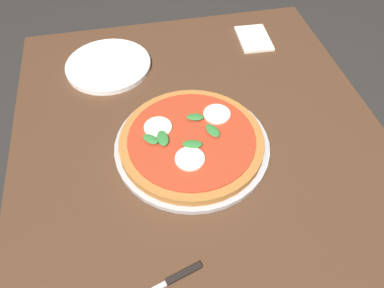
{
  "coord_description": "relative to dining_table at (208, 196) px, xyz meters",
  "views": [
    {
      "loc": [
        0.46,
        -0.13,
        1.38
      ],
      "look_at": [
        -0.07,
        -0.03,
        0.74
      ],
      "focal_mm": 34.64,
      "sensor_mm": 36.0,
      "label": 1
    }
  ],
  "objects": [
    {
      "name": "napkin",
      "position": [
        -0.44,
        0.24,
        0.12
      ],
      "size": [
        0.13,
        0.1,
        0.01
      ],
      "primitive_type": "cube",
      "rotation": [
        0.0,
        0.0,
        -0.05
      ],
      "color": "white",
      "rests_on": "dining_table"
    },
    {
      "name": "dining_table",
      "position": [
        0.0,
        0.0,
        0.0
      ],
      "size": [
        1.17,
        0.86,
        0.73
      ],
      "color": "#4C301E",
      "rests_on": "ground_plane"
    },
    {
      "name": "serving_tray",
      "position": [
        -0.07,
        -0.03,
        0.12
      ],
      "size": [
        0.35,
        0.35,
        0.01
      ],
      "primitive_type": "cylinder",
      "color": "#B2B2B7",
      "rests_on": "dining_table"
    },
    {
      "name": "knife",
      "position": [
        0.22,
        -0.13,
        0.11
      ],
      "size": [
        0.06,
        0.17,
        0.01
      ],
      "color": "black",
      "rests_on": "dining_table"
    },
    {
      "name": "pizza",
      "position": [
        -0.06,
        -0.03,
        0.14
      ],
      "size": [
        0.32,
        0.32,
        0.03
      ],
      "color": "#B27033",
      "rests_on": "serving_tray"
    },
    {
      "name": "plate_white",
      "position": [
        -0.39,
        -0.19,
        0.12
      ],
      "size": [
        0.23,
        0.23,
        0.01
      ],
      "primitive_type": "cylinder",
      "color": "white",
      "rests_on": "dining_table"
    },
    {
      "name": "ground_plane",
      "position": [
        0.0,
        0.0,
        -0.62
      ],
      "size": [
        6.0,
        6.0,
        0.0
      ],
      "primitive_type": "plane",
      "color": "#2D2B28"
    }
  ]
}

